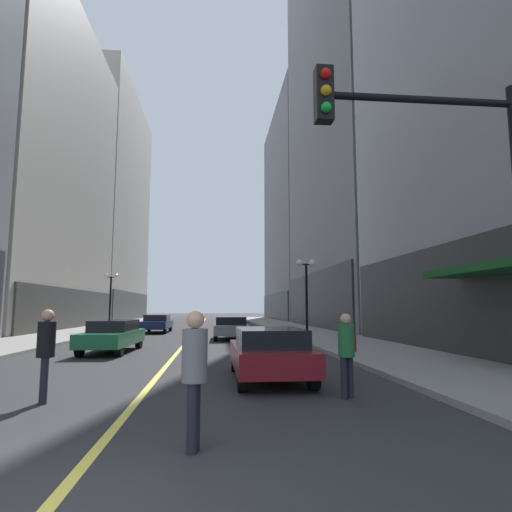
{
  "coord_description": "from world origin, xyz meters",
  "views": [
    {
      "loc": [
        1.52,
        -3.6,
        1.85
      ],
      "look_at": [
        5.29,
        35.39,
        6.63
      ],
      "focal_mm": 29.69,
      "sensor_mm": 36.0,
      "label": 1
    }
  ],
  "objects_px": {
    "car_maroon": "(269,352)",
    "pedestrian_in_grey_suit": "(194,368)",
    "car_green": "(113,335)",
    "traffic_light_near_right": "(458,188)",
    "pedestrian_in_black_coat": "(46,348)",
    "car_grey": "(231,327)",
    "street_lamp_left_far": "(111,289)",
    "car_navy": "(157,323)",
    "fire_hydrant_right": "(353,345)",
    "street_lamp_right_mid": "(306,281)",
    "pedestrian_in_green_parka": "(346,348)"
  },
  "relations": [
    {
      "from": "car_grey",
      "to": "pedestrian_in_grey_suit",
      "type": "bearing_deg",
      "value": -93.53
    },
    {
      "from": "car_grey",
      "to": "pedestrian_in_green_parka",
      "type": "relative_size",
      "value": 2.43
    },
    {
      "from": "traffic_light_near_right",
      "to": "street_lamp_left_far",
      "type": "relative_size",
      "value": 1.28
    },
    {
      "from": "car_maroon",
      "to": "pedestrian_in_black_coat",
      "type": "distance_m",
      "value": 5.22
    },
    {
      "from": "car_maroon",
      "to": "fire_hydrant_right",
      "type": "relative_size",
      "value": 5.39
    },
    {
      "from": "car_green",
      "to": "car_navy",
      "type": "bearing_deg",
      "value": 90.23
    },
    {
      "from": "car_navy",
      "to": "street_lamp_right_mid",
      "type": "bearing_deg",
      "value": -48.0
    },
    {
      "from": "pedestrian_in_black_coat",
      "to": "car_navy",
      "type": "bearing_deg",
      "value": 92.39
    },
    {
      "from": "pedestrian_in_black_coat",
      "to": "fire_hydrant_right",
      "type": "xyz_separation_m",
      "value": [
        8.69,
        7.51,
        -0.67
      ]
    },
    {
      "from": "car_navy",
      "to": "pedestrian_in_black_coat",
      "type": "distance_m",
      "value": 23.71
    },
    {
      "from": "car_maroon",
      "to": "car_navy",
      "type": "xyz_separation_m",
      "value": [
        -5.71,
        21.5,
        0.0
      ]
    },
    {
      "from": "car_green",
      "to": "street_lamp_right_mid",
      "type": "xyz_separation_m",
      "value": [
        9.12,
        3.86,
        2.54
      ]
    },
    {
      "from": "pedestrian_in_grey_suit",
      "to": "street_lamp_right_mid",
      "type": "height_order",
      "value": "street_lamp_right_mid"
    },
    {
      "from": "fire_hydrant_right",
      "to": "pedestrian_in_green_parka",
      "type": "bearing_deg",
      "value": -109.16
    },
    {
      "from": "traffic_light_near_right",
      "to": "street_lamp_left_far",
      "type": "bearing_deg",
      "value": 113.55
    },
    {
      "from": "car_green",
      "to": "pedestrian_in_grey_suit",
      "type": "xyz_separation_m",
      "value": [
        3.98,
        -12.71,
        0.34
      ]
    },
    {
      "from": "pedestrian_in_green_parka",
      "to": "fire_hydrant_right",
      "type": "distance_m",
      "value": 8.09
    },
    {
      "from": "car_maroon",
      "to": "traffic_light_near_right",
      "type": "height_order",
      "value": "traffic_light_near_right"
    },
    {
      "from": "car_grey",
      "to": "pedestrian_in_grey_suit",
      "type": "relative_size",
      "value": 2.32
    },
    {
      "from": "street_lamp_right_mid",
      "to": "street_lamp_left_far",
      "type": "bearing_deg",
      "value": 139.79
    },
    {
      "from": "pedestrian_in_grey_suit",
      "to": "pedestrian_in_black_coat",
      "type": "xyz_separation_m",
      "value": [
        -3.05,
        3.07,
        0.01
      ]
    },
    {
      "from": "car_maroon",
      "to": "street_lamp_right_mid",
      "type": "distance_m",
      "value": 12.1
    },
    {
      "from": "car_grey",
      "to": "street_lamp_left_far",
      "type": "height_order",
      "value": "street_lamp_left_far"
    },
    {
      "from": "pedestrian_in_grey_suit",
      "to": "street_lamp_left_far",
      "type": "bearing_deg",
      "value": 105.62
    },
    {
      "from": "car_maroon",
      "to": "street_lamp_left_far",
      "type": "distance_m",
      "value": 24.16
    },
    {
      "from": "car_grey",
      "to": "car_navy",
      "type": "distance_m",
      "value": 9.1
    },
    {
      "from": "car_green",
      "to": "fire_hydrant_right",
      "type": "distance_m",
      "value": 9.86
    },
    {
      "from": "street_lamp_right_mid",
      "to": "fire_hydrant_right",
      "type": "bearing_deg",
      "value": -85.23
    },
    {
      "from": "street_lamp_left_far",
      "to": "street_lamp_right_mid",
      "type": "distance_m",
      "value": 16.76
    },
    {
      "from": "car_green",
      "to": "pedestrian_in_black_coat",
      "type": "distance_m",
      "value": 9.69
    },
    {
      "from": "car_grey",
      "to": "pedestrian_in_black_coat",
      "type": "xyz_separation_m",
      "value": [
        -4.24,
        -16.25,
        0.35
      ]
    },
    {
      "from": "pedestrian_in_black_coat",
      "to": "street_lamp_left_far",
      "type": "height_order",
      "value": "street_lamp_left_far"
    },
    {
      "from": "car_maroon",
      "to": "street_lamp_left_far",
      "type": "height_order",
      "value": "street_lamp_left_far"
    },
    {
      "from": "car_maroon",
      "to": "car_navy",
      "type": "height_order",
      "value": "same"
    },
    {
      "from": "street_lamp_left_far",
      "to": "street_lamp_right_mid",
      "type": "relative_size",
      "value": 1.0
    },
    {
      "from": "car_navy",
      "to": "traffic_light_near_right",
      "type": "xyz_separation_m",
      "value": [
        8.13,
        -26.33,
        3.02
      ]
    },
    {
      "from": "fire_hydrant_right",
      "to": "pedestrian_in_black_coat",
      "type": "bearing_deg",
      "value": -139.17
    },
    {
      "from": "car_maroon",
      "to": "pedestrian_in_green_parka",
      "type": "xyz_separation_m",
      "value": [
        1.32,
        -2.3,
        0.29
      ]
    },
    {
      "from": "street_lamp_right_mid",
      "to": "car_maroon",
      "type": "bearing_deg",
      "value": -107.03
    },
    {
      "from": "car_maroon",
      "to": "pedestrian_in_grey_suit",
      "type": "bearing_deg",
      "value": -107.67
    },
    {
      "from": "car_navy",
      "to": "traffic_light_near_right",
      "type": "distance_m",
      "value": 27.72
    },
    {
      "from": "pedestrian_in_black_coat",
      "to": "fire_hydrant_right",
      "type": "bearing_deg",
      "value": 40.83
    },
    {
      "from": "car_maroon",
      "to": "fire_hydrant_right",
      "type": "bearing_deg",
      "value": 53.3
    },
    {
      "from": "car_green",
      "to": "street_lamp_right_mid",
      "type": "height_order",
      "value": "street_lamp_right_mid"
    },
    {
      "from": "pedestrian_in_black_coat",
      "to": "street_lamp_right_mid",
      "type": "height_order",
      "value": "street_lamp_right_mid"
    },
    {
      "from": "car_green",
      "to": "car_maroon",
      "type": "bearing_deg",
      "value": -52.8
    },
    {
      "from": "pedestrian_in_green_parka",
      "to": "street_lamp_right_mid",
      "type": "height_order",
      "value": "street_lamp_right_mid"
    },
    {
      "from": "pedestrian_in_grey_suit",
      "to": "traffic_light_near_right",
      "type": "relative_size",
      "value": 0.32
    },
    {
      "from": "car_green",
      "to": "traffic_light_near_right",
      "type": "xyz_separation_m",
      "value": [
        8.07,
        -12.28,
        3.02
      ]
    },
    {
      "from": "pedestrian_in_black_coat",
      "to": "traffic_light_near_right",
      "type": "xyz_separation_m",
      "value": [
        7.14,
        -2.64,
        2.68
      ]
    }
  ]
}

